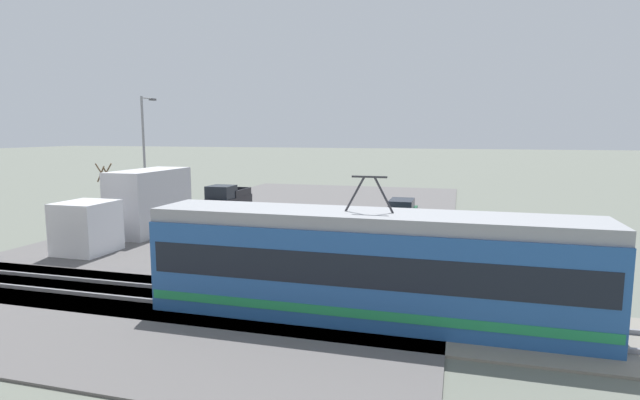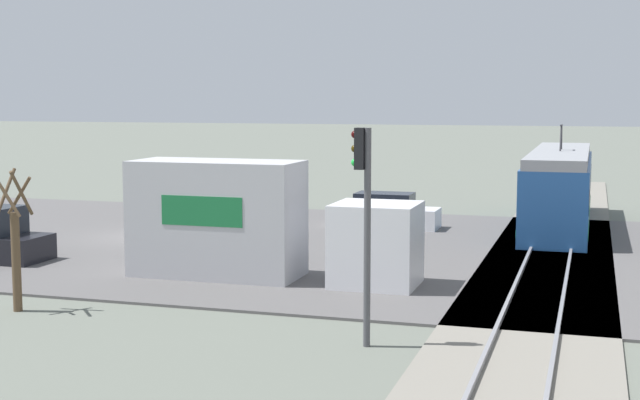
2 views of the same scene
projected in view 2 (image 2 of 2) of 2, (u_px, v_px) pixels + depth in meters
name	position (u px, v px, depth m)	size (l,w,h in m)	color
ground_plane	(145.00, 239.00, 36.62)	(320.00, 320.00, 0.00)	#60665B
road_surface	(145.00, 238.00, 36.61)	(21.44, 44.95, 0.08)	#565454
rail_bed	(549.00, 258.00, 31.88)	(61.45, 4.40, 0.22)	gray
light_rail_tram	(560.00, 189.00, 39.52)	(13.95, 2.63, 4.51)	#235193
box_truck	(254.00, 224.00, 28.09)	(2.36, 9.19, 3.69)	silver
sedan_car_0	(207.00, 201.00, 43.74)	(1.71, 4.47, 1.60)	#0C4723
sedan_car_1	(384.00, 213.00, 39.23)	(1.74, 4.79, 1.53)	silver
traffic_light_pole	(364.00, 206.00, 20.35)	(0.28, 0.47, 5.08)	#47474C
street_tree	(16.00, 247.00, 23.94)	(0.93, 0.77, 3.86)	brown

